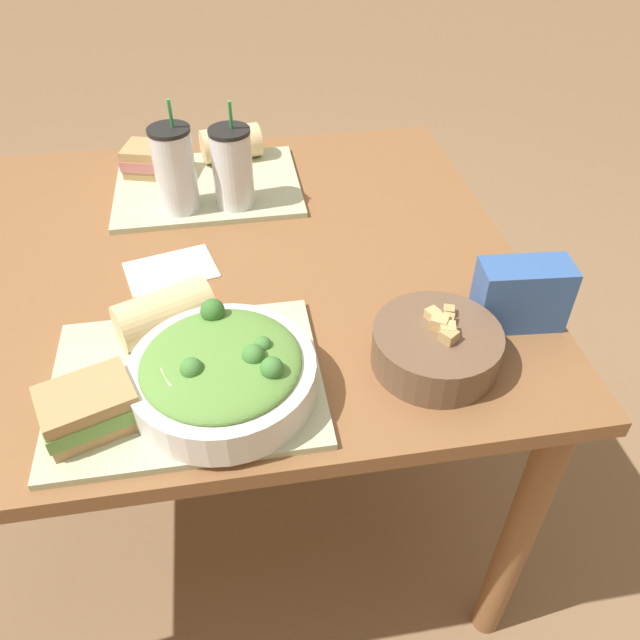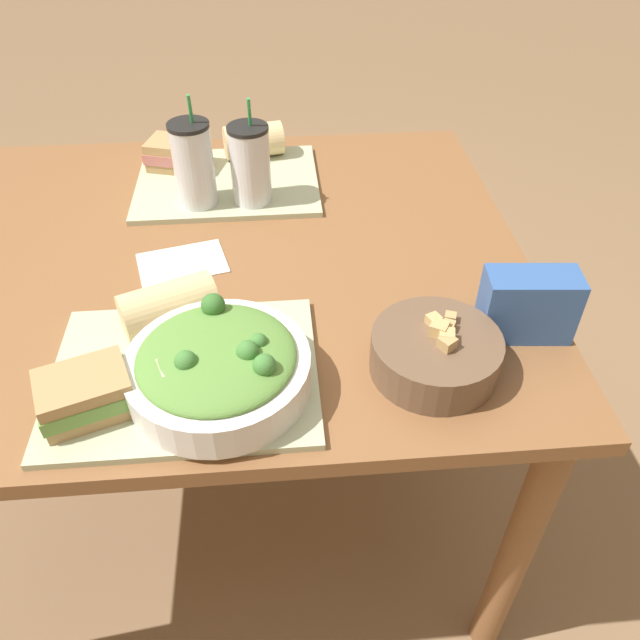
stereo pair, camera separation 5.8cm
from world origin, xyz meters
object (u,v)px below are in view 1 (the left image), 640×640
baguette_far (232,143)px  salad_bowl (223,372)px  sandwich_near (89,408)px  drink_cup_dark (175,172)px  drink_cup_red (233,170)px  napkin_folded (171,270)px  soup_bowl (436,346)px  sandwich_far (154,160)px  baguette_near (166,313)px  chip_bag (521,295)px

baguette_far → salad_bowl: bearing=165.3°
sandwich_near → drink_cup_dark: drink_cup_dark is taller
drink_cup_red → napkin_folded: (-0.13, -0.20, -0.09)m
salad_bowl → soup_bowl: 0.33m
sandwich_near → sandwich_far: bearing=65.1°
salad_bowl → baguette_near: (-0.08, 0.15, -0.00)m
baguette_far → soup_bowl: bearing=-170.0°
sandwich_far → drink_cup_dark: drink_cup_dark is taller
drink_cup_dark → chip_bag: bearing=-38.8°
napkin_folded → drink_cup_red: bearing=56.6°
baguette_near → drink_cup_dark: bearing=-25.6°
salad_bowl → sandwich_near: (-0.18, -0.03, -0.01)m
baguette_far → sandwich_far: bearing=92.9°
salad_bowl → baguette_far: 0.74m
soup_bowl → drink_cup_red: (-0.28, 0.52, 0.05)m
sandwich_far → napkin_folded: size_ratio=0.82×
sandwich_near → napkin_folded: 0.38m
salad_bowl → baguette_far: bearing=85.7°
soup_bowl → baguette_near: size_ratio=1.17×
soup_bowl → sandwich_far: 0.81m
drink_cup_red → soup_bowl: bearing=-61.9°
salad_bowl → drink_cup_red: drink_cup_red is taller
sandwich_near → napkin_folded: size_ratio=0.83×
napkin_folded → sandwich_far: bearing=95.5°
sandwich_near → chip_bag: 0.68m
sandwich_near → drink_cup_red: bearing=47.7°
soup_bowl → sandwich_near: size_ratio=1.30×
sandwich_far → drink_cup_dark: (0.06, -0.16, 0.05)m
salad_bowl → sandwich_far: salad_bowl is taller
baguette_near → drink_cup_red: size_ratio=0.76×
salad_bowl → sandwich_near: 0.19m
sandwich_near → sandwich_far: (0.06, 0.73, 0.00)m
salad_bowl → drink_cup_red: bearing=84.7°
sandwich_far → napkin_folded: 0.37m
drink_cup_dark → sandwich_far: bearing=108.7°
napkin_folded → baguette_far: bearing=71.0°
salad_bowl → sandwich_far: (-0.12, 0.70, -0.01)m
sandwich_near → baguette_near: baguette_near is taller
sandwich_far → drink_cup_red: (0.17, -0.16, 0.04)m
soup_bowl → drink_cup_red: size_ratio=0.89×
baguette_near → napkin_folded: (-0.00, 0.18, -0.05)m
soup_bowl → sandwich_near: soup_bowl is taller
soup_bowl → salad_bowl: bearing=-176.5°
salad_bowl → drink_cup_red: 0.54m
soup_bowl → chip_bag: chip_bag is taller
salad_bowl → chip_bag: bearing=10.5°
salad_bowl → soup_bowl: salad_bowl is taller
sandwich_near → napkin_folded: bearing=54.8°
chip_bag → baguette_far: bearing=128.4°
soup_bowl → sandwich_near: bearing=-174.4°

